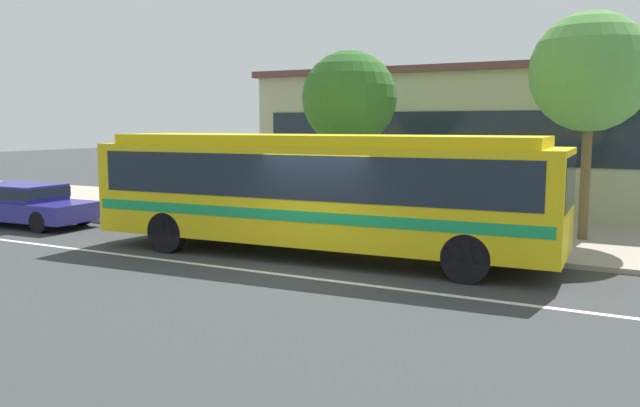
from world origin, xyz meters
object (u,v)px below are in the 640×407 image
bus_stop_sign (482,186)px  street_tree_mid_block (590,73)px  transit_bus (318,186)px  sedan_behind_bus (22,202)px  street_tree_near_stop (349,100)px  pedestrian_waiting_near_sign (237,192)px  pedestrian_walking_along_curb (387,199)px  pedestrian_standing_by_tree (379,201)px

bus_stop_sign → street_tree_mid_block: (2.06, 2.63, 2.80)m
transit_bus → sedan_behind_bus: 10.49m
transit_bus → street_tree_near_stop: bearing=105.8°
pedestrian_waiting_near_sign → sedan_behind_bus: bearing=-160.1°
sedan_behind_bus → street_tree_mid_block: 16.96m
transit_bus → pedestrian_walking_along_curb: 3.60m
bus_stop_sign → sedan_behind_bus: bearing=-171.1°
sedan_behind_bus → street_tree_near_stop: (9.26, 4.22, 3.14)m
pedestrian_waiting_near_sign → pedestrian_walking_along_curb: size_ratio=1.08×
pedestrian_waiting_near_sign → street_tree_mid_block: bearing=14.6°
transit_bus → pedestrian_waiting_near_sign: bearing=149.7°
pedestrian_walking_along_curb → bus_stop_sign: bus_stop_sign is taller
pedestrian_standing_by_tree → street_tree_near_stop: 3.54m
street_tree_near_stop → pedestrian_standing_by_tree: bearing=-42.6°
pedestrian_standing_by_tree → street_tree_mid_block: (4.96, 2.03, 3.38)m
pedestrian_waiting_near_sign → pedestrian_walking_along_curb: (4.29, 1.21, -0.09)m
pedestrian_walking_along_curb → street_tree_near_stop: bearing=156.0°
pedestrian_standing_by_tree → street_tree_near_stop: bearing=137.4°
sedan_behind_bus → pedestrian_walking_along_curb: 11.34m
pedestrian_waiting_near_sign → pedestrian_standing_by_tree: pedestrian_waiting_near_sign is taller
pedestrian_standing_by_tree → sedan_behind_bus: bearing=-165.8°
bus_stop_sign → pedestrian_waiting_near_sign: bearing=178.5°
bus_stop_sign → transit_bus: bearing=-147.4°
sedan_behind_bus → pedestrian_standing_by_tree: pedestrian_standing_by_tree is taller
street_tree_near_stop → street_tree_mid_block: (6.57, 0.56, 0.59)m
pedestrian_standing_by_tree → bus_stop_sign: 3.02m
sedan_behind_bus → bus_stop_sign: bus_stop_sign is taller
transit_bus → street_tree_mid_block: street_tree_mid_block is taller
transit_bus → street_tree_mid_block: bearing=41.4°
street_tree_near_stop → pedestrian_waiting_near_sign: bearing=-146.0°
transit_bus → bus_stop_sign: 3.95m
pedestrian_walking_along_curb → pedestrian_waiting_near_sign: bearing=-164.3°
pedestrian_waiting_near_sign → pedestrian_standing_by_tree: (4.39, 0.40, -0.06)m
pedestrian_waiting_near_sign → street_tree_near_stop: street_tree_near_stop is taller
transit_bus → street_tree_mid_block: (5.38, 4.75, 2.77)m
pedestrian_walking_along_curb → pedestrian_standing_by_tree: size_ratio=0.97×
pedestrian_walking_along_curb → pedestrian_standing_by_tree: (0.10, -0.81, 0.03)m
pedestrian_waiting_near_sign → bus_stop_sign: 7.32m
transit_bus → pedestrian_walking_along_curb: bearing=84.9°
street_tree_mid_block → bus_stop_sign: bearing=-128.0°
sedan_behind_bus → bus_stop_sign: (13.78, 2.15, 0.94)m
pedestrian_waiting_near_sign → bus_stop_sign: (7.30, -0.20, 0.53)m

